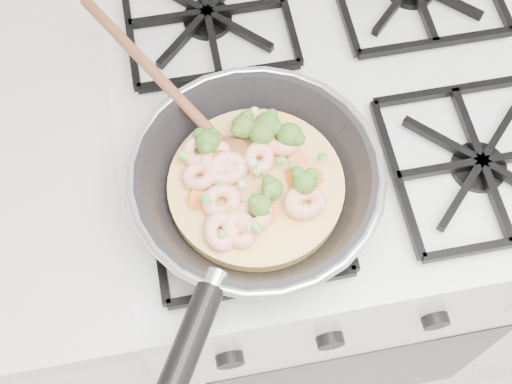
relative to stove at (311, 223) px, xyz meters
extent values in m
cube|color=silver|center=(0.00, 0.00, -0.01)|extent=(0.60, 0.60, 0.90)
cube|color=black|center=(0.00, -0.30, -0.01)|extent=(0.48, 0.00, 0.40)
cube|color=black|center=(0.00, 0.00, 0.45)|extent=(0.56, 0.56, 0.02)
torus|color=silver|center=(-0.14, -0.14, 0.52)|extent=(0.30, 0.30, 0.01)
cylinder|color=black|center=(-0.26, -0.35, 0.52)|extent=(0.12, 0.18, 0.03)
cylinder|color=#F7C96B|center=(-0.14, -0.14, 0.48)|extent=(0.21, 0.21, 0.02)
ellipsoid|color=brown|center=(-0.16, -0.10, 0.50)|extent=(0.06, 0.07, 0.02)
cylinder|color=brown|center=(-0.24, 0.02, 0.53)|extent=(0.15, 0.23, 0.05)
torus|color=#FEB796|center=(-0.18, -0.16, 0.50)|extent=(0.06, 0.06, 0.03)
torus|color=#FEB796|center=(-0.09, -0.18, 0.50)|extent=(0.06, 0.06, 0.02)
torus|color=#FEB796|center=(-0.17, -0.12, 0.50)|extent=(0.05, 0.05, 0.03)
torus|color=#FEB796|center=(-0.08, -0.18, 0.50)|extent=(0.06, 0.06, 0.03)
torus|color=#FEB796|center=(-0.13, -0.12, 0.50)|extent=(0.05, 0.05, 0.02)
torus|color=#FEB796|center=(-0.15, -0.19, 0.50)|extent=(0.07, 0.07, 0.03)
torus|color=#FEB796|center=(-0.19, -0.09, 0.50)|extent=(0.06, 0.06, 0.02)
torus|color=#FEB796|center=(-0.17, -0.20, 0.50)|extent=(0.06, 0.06, 0.02)
torus|color=#FEB796|center=(-0.17, -0.13, 0.50)|extent=(0.05, 0.06, 0.02)
torus|color=#FEB796|center=(-0.19, -0.20, 0.50)|extent=(0.06, 0.06, 0.03)
torus|color=#FEB796|center=(-0.11, -0.07, 0.50)|extent=(0.06, 0.06, 0.02)
torus|color=#FEB796|center=(-0.10, -0.10, 0.50)|extent=(0.07, 0.07, 0.02)
torus|color=#FEB796|center=(-0.20, -0.13, 0.50)|extent=(0.05, 0.05, 0.02)
torus|color=#FEB796|center=(-0.18, -0.11, 0.50)|extent=(0.06, 0.06, 0.03)
ellipsoid|color=#4A7B28|center=(-0.11, -0.08, 0.51)|extent=(0.04, 0.04, 0.03)
ellipsoid|color=#4A7B28|center=(-0.09, -0.10, 0.51)|extent=(0.04, 0.04, 0.03)
ellipsoid|color=#4A7B28|center=(-0.18, -0.09, 0.51)|extent=(0.04, 0.04, 0.03)
ellipsoid|color=#4A7B28|center=(-0.08, -0.16, 0.51)|extent=(0.04, 0.04, 0.03)
ellipsoid|color=#4A7B28|center=(-0.12, -0.09, 0.51)|extent=(0.04, 0.04, 0.03)
ellipsoid|color=#4A7B28|center=(-0.14, -0.18, 0.51)|extent=(0.04, 0.04, 0.03)
ellipsoid|color=#4A7B28|center=(-0.11, -0.08, 0.51)|extent=(0.04, 0.04, 0.03)
ellipsoid|color=#4A7B28|center=(-0.14, -0.08, 0.51)|extent=(0.04, 0.04, 0.03)
ellipsoid|color=#4A7B28|center=(-0.12, -0.16, 0.51)|extent=(0.03, 0.03, 0.03)
cylinder|color=orange|center=(-0.09, -0.09, 0.49)|extent=(0.03, 0.03, 0.01)
cylinder|color=orange|center=(-0.07, -0.15, 0.49)|extent=(0.03, 0.03, 0.01)
cylinder|color=orange|center=(-0.21, -0.15, 0.49)|extent=(0.03, 0.03, 0.01)
cylinder|color=orange|center=(-0.17, -0.13, 0.49)|extent=(0.03, 0.03, 0.01)
cylinder|color=orange|center=(-0.13, -0.18, 0.49)|extent=(0.04, 0.04, 0.01)
cylinder|color=orange|center=(-0.16, -0.11, 0.49)|extent=(0.03, 0.03, 0.01)
cylinder|color=orange|center=(-0.19, -0.19, 0.49)|extent=(0.04, 0.04, 0.01)
cylinder|color=orange|center=(-0.10, -0.09, 0.49)|extent=(0.03, 0.03, 0.00)
cylinder|color=orange|center=(-0.18, -0.09, 0.49)|extent=(0.04, 0.04, 0.01)
cylinder|color=orange|center=(-0.09, -0.15, 0.49)|extent=(0.04, 0.04, 0.01)
cylinder|color=orange|center=(-0.08, -0.12, 0.49)|extent=(0.03, 0.03, 0.01)
cylinder|color=orange|center=(-0.20, -0.15, 0.49)|extent=(0.03, 0.03, 0.01)
cylinder|color=#6FAD45|center=(-0.11, -0.13, 0.51)|extent=(0.01, 0.01, 0.01)
cylinder|color=beige|center=(-0.14, -0.13, 0.52)|extent=(0.01, 0.01, 0.01)
cylinder|color=#6FAD45|center=(-0.15, -0.21, 0.52)|extent=(0.01, 0.01, 0.01)
cylinder|color=beige|center=(-0.07, -0.19, 0.51)|extent=(0.01, 0.01, 0.01)
cylinder|color=#6FAD45|center=(-0.13, -0.14, 0.51)|extent=(0.01, 0.01, 0.01)
cylinder|color=beige|center=(-0.15, -0.21, 0.51)|extent=(0.01, 0.01, 0.01)
cylinder|color=#6FAD45|center=(-0.06, -0.13, 0.51)|extent=(0.01, 0.01, 0.01)
cylinder|color=#6FAD45|center=(-0.12, -0.17, 0.52)|extent=(0.01, 0.01, 0.01)
cylinder|color=#6FAD45|center=(-0.17, -0.18, 0.51)|extent=(0.01, 0.01, 0.01)
cylinder|color=#6FAD45|center=(-0.10, -0.13, 0.51)|extent=(0.01, 0.01, 0.01)
cylinder|color=#6FAD45|center=(-0.20, -0.17, 0.52)|extent=(0.01, 0.01, 0.01)
cylinder|color=beige|center=(-0.15, -0.17, 0.51)|extent=(0.01, 0.01, 0.01)
cylinder|color=beige|center=(-0.19, -0.11, 0.51)|extent=(0.01, 0.01, 0.01)
cylinder|color=beige|center=(-0.14, -0.19, 0.52)|extent=(0.01, 0.01, 0.01)
cylinder|color=#6FAD45|center=(-0.18, -0.15, 0.51)|extent=(0.01, 0.01, 0.01)
cylinder|color=#6FAD45|center=(-0.21, -0.10, 0.51)|extent=(0.01, 0.01, 0.01)
cylinder|color=#6FAD45|center=(-0.19, -0.21, 0.51)|extent=(0.01, 0.01, 0.01)
cylinder|color=beige|center=(-0.12, -0.06, 0.51)|extent=(0.01, 0.01, 0.01)
cylinder|color=beige|center=(-0.13, -0.19, 0.51)|extent=(0.01, 0.01, 0.01)
cylinder|color=#6FAD45|center=(-0.11, -0.09, 0.52)|extent=(0.01, 0.01, 0.01)
cylinder|color=#6FAD45|center=(-0.09, -0.14, 0.51)|extent=(0.01, 0.01, 0.01)
cylinder|color=beige|center=(-0.15, -0.15, 0.51)|extent=(0.01, 0.01, 0.01)
camera|label=1|loc=(-0.20, -0.50, 1.21)|focal=48.10mm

